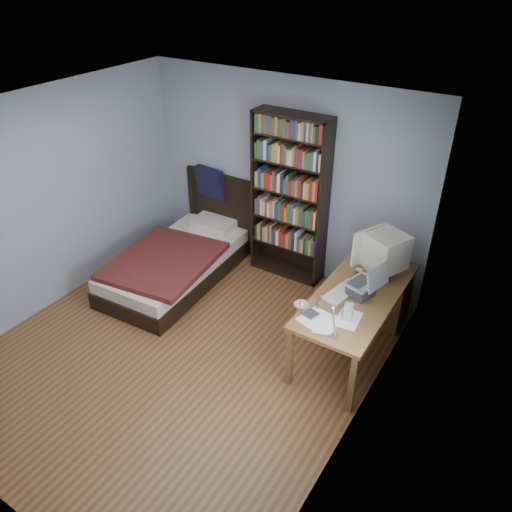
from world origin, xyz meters
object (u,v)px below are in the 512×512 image
Objects in this scene: desk at (372,294)px; desk_lamp at (307,312)px; laptop at (363,287)px; bookshelf at (289,199)px; bed at (181,258)px; keyboard at (342,292)px; speaker at (348,312)px; crt_monitor at (383,251)px; soda_can at (358,275)px.

desk is 1.78m from desk_lamp.
laptop reaches higher than desk.
laptop is 1.69m from bookshelf.
laptop is 2.57m from bed.
bed is (-2.32, 0.21, -0.49)m from keyboard.
speaker is at bearing -47.99° from keyboard.
bookshelf reaches higher than crt_monitor.
bookshelf is (-1.37, 0.45, 0.07)m from crt_monitor.
crt_monitor reaches higher than speaker.
crt_monitor is at bearing -18.06° from bookshelf.
desk is at bearing 8.40° from bed.
crt_monitor is (0.05, -0.00, 0.58)m from desk.
speaker is at bearing -87.07° from laptop.
crt_monitor is 2.64m from bed.
keyboard is 0.21× the size of bed.
desk is 13.15× the size of soda_can.
desk_lamp is 2.42m from bookshelf.
soda_can reaches higher than desk.
keyboard is (-0.10, 1.02, -0.47)m from desk_lamp.
crt_monitor reaches higher than desk.
desk_lamp is 1.39m from soda_can.
laptop reaches higher than keyboard.
speaker is 2.64m from bed.
laptop is at bearing 80.34° from speaker.
bookshelf is (-1.29, 2.04, -0.15)m from desk_lamp.
crt_monitor is 1.44× the size of laptop.
crt_monitor reaches higher than soda_can.
laptop is at bearing -84.31° from desk.
desk_lamp is at bearing -57.75° from bookshelf.
desk is at bearing 88.23° from keyboard.
soda_can is 1.45m from bookshelf.
bed is at bearing 176.71° from laptop.
laptop reaches higher than speaker.
soda_can is 0.06× the size of bed.
keyboard is at bearing -5.16° from bed.
crt_monitor is at bearing 78.76° from speaker.
desk is at bearing 81.87° from speaker.
crt_monitor is 0.53m from laptop.
desk_lamp is 0.29× the size of bookshelf.
desk_lamp is 0.80m from speaker.
bed reaches higher than keyboard.
soda_can is 0.06× the size of bookshelf.
laptop reaches higher than soda_can.
desk is at bearing 88.79° from desk_lamp.
laptop is at bearing -34.79° from bookshelf.
laptop is 0.18× the size of bed.
desk_lamp is at bearing -26.99° from bed.
soda_can is 2.42m from bed.
soda_can is at bearing -117.55° from crt_monitor.
bookshelf is (-1.23, 0.72, 0.27)m from soda_can.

